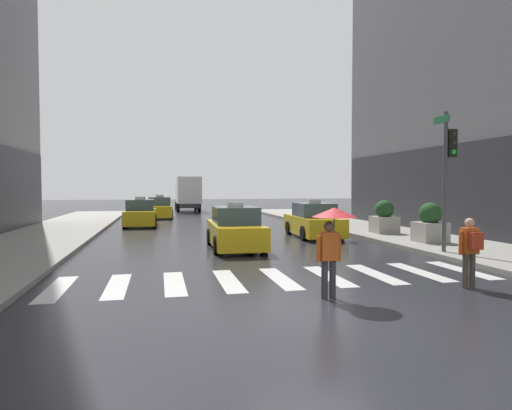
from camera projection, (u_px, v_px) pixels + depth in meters
The scene contains 12 objects.
ground_plane at pixel (321, 310), 8.49m from camera, with size 160.00×160.00×0.00m, color #26262B.
crosswalk_markings at pixel (280, 278), 11.42m from camera, with size 11.30×2.80×0.01m.
traffic_light_pole at pixel (448, 161), 15.03m from camera, with size 0.44×0.84×4.80m.
taxi_lead at pixel (235, 230), 16.96m from camera, with size 2.01×4.58×1.80m.
taxi_second at pixel (313, 222), 20.91m from camera, with size 2.07×4.60×1.80m.
taxi_third at pixel (140, 214), 26.83m from camera, with size 1.94×4.54×1.80m.
taxi_fourth at pixel (160, 209), 33.71m from camera, with size 2.00×4.57×1.80m.
box_truck at pixel (188, 193), 43.40m from camera, with size 2.31×7.55×3.35m.
pedestrian_with_umbrella at pixel (332, 227), 9.31m from camera, with size 0.96×0.96×1.94m.
pedestrian_with_backpack at pixel (470, 247), 10.25m from camera, with size 0.55×0.43×1.65m.
planter_near_corner at pixel (430, 224), 17.78m from camera, with size 1.10×1.10×1.60m.
planter_mid_block at pixel (384, 218), 21.35m from camera, with size 1.10×1.10×1.60m.
Camera 1 is at (-3.05, -7.93, 2.37)m, focal length 30.83 mm.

